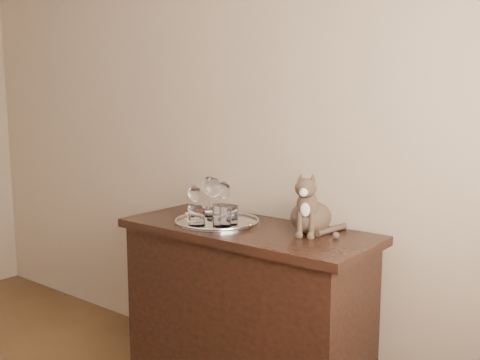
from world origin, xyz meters
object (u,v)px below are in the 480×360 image
object	(u,v)px
tumbler_b	(197,216)
sideboard	(246,315)
tumbler_c	(229,215)
cat	(311,202)
wine_glass_d	(213,199)
tumbler_a	(222,216)
tray	(217,222)
wine_glass_b	(224,200)
wine_glass_c	(195,203)
wine_glass_a	(209,196)

from	to	relation	value
tumbler_b	sideboard	bearing A→B (deg)	39.69
tumbler_c	cat	size ratio (longest dim) A/B	0.32
wine_glass_d	cat	xyz separation A→B (m)	(0.49, 0.09, 0.03)
wine_glass_d	tumbler_a	distance (m)	0.16
tray	cat	bearing A→B (deg)	14.37
tumbler_c	tumbler_a	bearing A→B (deg)	-97.17
wine_glass_b	wine_glass_c	distance (m)	0.14
cat	tumbler_c	bearing A→B (deg)	-177.70
wine_glass_a	wine_glass_d	size ratio (longest dim) A/B	0.97
wine_glass_c	tumbler_a	bearing A→B (deg)	-5.13
wine_glass_a	tumbler_c	xyz separation A→B (m)	(0.20, -0.09, -0.05)
wine_glass_a	wine_glass_c	world-z (taller)	wine_glass_a
sideboard	wine_glass_a	bearing A→B (deg)	168.00
tumbler_c	cat	xyz separation A→B (m)	(0.36, 0.13, 0.09)
cat	wine_glass_d	bearing A→B (deg)	173.20
wine_glass_b	wine_glass_c	bearing A→B (deg)	-122.90
sideboard	wine_glass_b	xyz separation A→B (m)	(-0.18, 0.06, 0.52)
tumbler_b	cat	distance (m)	0.52
wine_glass_c	wine_glass_d	size ratio (longest dim) A/B	0.83
sideboard	tumbler_c	xyz separation A→B (m)	(-0.07, -0.03, 0.48)
sideboard	wine_glass_d	size ratio (longest dim) A/B	5.91
wine_glass_c	tray	bearing A→B (deg)	22.82
wine_glass_a	wine_glass_d	distance (m)	0.09
sideboard	tray	size ratio (longest dim) A/B	3.00
wine_glass_c	tumbler_a	distance (m)	0.19
tray	wine_glass_d	size ratio (longest dim) A/B	1.97
tumbler_a	cat	bearing A→B (deg)	25.48
tray	wine_glass_a	size ratio (longest dim) A/B	2.04
wine_glass_a	wine_glass_c	bearing A→B (deg)	-82.39
sideboard	wine_glass_b	size ratio (longest dim) A/B	6.64
wine_glass_b	tumbler_c	size ratio (longest dim) A/B	2.06
wine_glass_b	tumbler_b	size ratio (longest dim) A/B	2.03
tumbler_b	tumbler_c	bearing A→B (deg)	46.90
wine_glass_a	cat	distance (m)	0.56
tray	tumbler_a	bearing A→B (deg)	-36.78
tumbler_c	sideboard	bearing A→B (deg)	25.81
sideboard	tumbler_a	bearing A→B (deg)	-133.75
wine_glass_c	wine_glass_d	distance (m)	0.09
tumbler_c	wine_glass_a	bearing A→B (deg)	155.57
sideboard	tumbler_a	world-z (taller)	tumbler_a
wine_glass_b	wine_glass_c	size ratio (longest dim) A/B	1.07
tumbler_a	tumbler_c	bearing A→B (deg)	82.83
wine_glass_d	cat	bearing A→B (deg)	10.48
tray	tumbler_a	world-z (taller)	tumbler_a
wine_glass_c	tumbler_b	distance (m)	0.12
sideboard	wine_glass_c	world-z (taller)	wine_glass_c
tray	wine_glass_c	world-z (taller)	wine_glass_c
wine_glass_a	wine_glass_b	bearing A→B (deg)	-0.98
wine_glass_a	cat	world-z (taller)	cat
tumbler_c	wine_glass_d	bearing A→B (deg)	163.87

